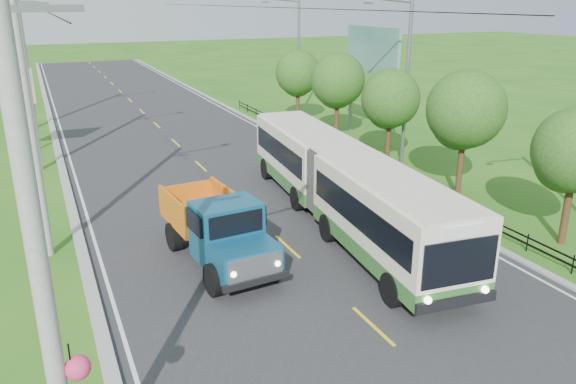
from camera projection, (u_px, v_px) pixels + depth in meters
ground at (373, 326)px, 16.16m from camera, size 240.00×240.00×0.00m
road at (192, 158)px, 33.41m from camera, size 14.00×120.00×0.02m
curb_left at (63, 171)px, 30.60m from camera, size 0.40×120.00×0.15m
curb_right at (300, 145)px, 36.17m from camera, size 0.30×120.00×0.10m
edge_line_left at (73, 170)px, 30.83m from camera, size 0.12×120.00×0.00m
edge_line_right at (293, 146)px, 35.99m from camera, size 0.12×120.00×0.00m
centre_dash at (373, 326)px, 16.16m from camera, size 0.12×2.20×0.00m
railing_right at (360, 163)px, 31.25m from camera, size 0.04×40.00×0.60m
pole_nearest at (43, 268)px, 8.78m from camera, size 3.51×0.44×10.00m
pole_near at (30, 118)px, 19.07m from camera, size 3.51×0.32×10.00m
pole_mid at (27, 77)px, 29.42m from camera, size 3.51×0.32×10.00m
pole_far at (26, 57)px, 39.77m from camera, size 3.51×0.32×10.00m
tree_second at (574, 154)px, 20.69m from camera, size 3.18×3.26×5.30m
tree_third at (464, 113)px, 25.72m from camera, size 3.60×3.62×6.00m
tree_fourth at (390, 101)px, 31.02m from camera, size 3.24×3.31×5.40m
tree_fifth at (337, 83)px, 36.11m from camera, size 3.48×3.52×5.80m
tree_back at (298, 75)px, 41.35m from camera, size 3.30×3.36×5.50m
streetlight_mid at (405, 77)px, 30.78m from camera, size 3.02×0.20×9.07m
streetlight_far at (297, 55)px, 42.85m from camera, size 3.02×0.20×9.07m
planter_near at (466, 208)px, 24.58m from camera, size 0.64×0.64×0.67m
planter_mid at (369, 162)px, 31.48m from camera, size 0.64×0.64×0.67m
planter_far at (307, 133)px, 38.39m from camera, size 0.64×0.64×0.67m
billboard_left at (6, 93)px, 31.93m from camera, size 3.00×0.20×5.20m
billboard_right at (372, 58)px, 36.45m from camera, size 0.24×6.00×7.30m
bus at (342, 180)px, 23.00m from camera, size 4.24×16.57×3.16m
dump_truck at (217, 225)px, 19.63m from camera, size 2.84×6.26×2.55m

